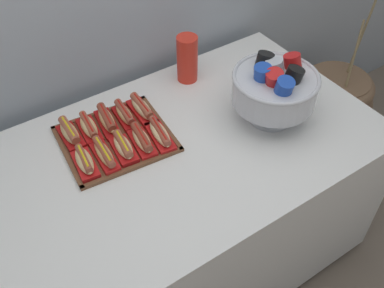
{
  "coord_description": "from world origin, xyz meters",
  "views": [
    {
      "loc": [
        -0.61,
        -1.03,
        1.99
      ],
      "look_at": [
        0.06,
        -0.03,
        0.8
      ],
      "focal_mm": 42.14,
      "sensor_mm": 36.0,
      "label": 1
    }
  ],
  "objects": [
    {
      "name": "floor_vase",
      "position": [
        1.21,
        0.2,
        0.23
      ],
      "size": [
        0.49,
        0.49,
        1.04
      ],
      "color": "brown",
      "rests_on": "ground_plane"
    },
    {
      "name": "hot_dog_7",
      "position": [
        -0.16,
        0.25,
        0.82
      ],
      "size": [
        0.09,
        0.19,
        0.07
      ],
      "color": "#B21414",
      "rests_on": "serving_tray"
    },
    {
      "name": "hot_dog_3",
      "position": [
        -0.1,
        0.08,
        0.82
      ],
      "size": [
        0.09,
        0.17,
        0.06
      ],
      "color": "red",
      "rests_on": "serving_tray"
    },
    {
      "name": "hot_dog_6",
      "position": [
        -0.23,
        0.25,
        0.81
      ],
      "size": [
        0.08,
        0.16,
        0.06
      ],
      "color": "#B21414",
      "rests_on": "serving_tray"
    },
    {
      "name": "hot_dog_5",
      "position": [
        -0.31,
        0.26,
        0.82
      ],
      "size": [
        0.07,
        0.16,
        0.07
      ],
      "color": "#B21414",
      "rests_on": "serving_tray"
    },
    {
      "name": "punch_bowl",
      "position": [
        0.42,
        -0.07,
        0.94
      ],
      "size": [
        0.33,
        0.33,
        0.27
      ],
      "color": "silver",
      "rests_on": "buffet_table"
    },
    {
      "name": "hot_dog_0",
      "position": [
        -0.32,
        0.1,
        0.81
      ],
      "size": [
        0.09,
        0.16,
        0.06
      ],
      "color": "red",
      "rests_on": "serving_tray"
    },
    {
      "name": "serving_tray",
      "position": [
        -0.16,
        0.17,
        0.78
      ],
      "size": [
        0.44,
        0.39,
        0.01
      ],
      "color": "brown",
      "rests_on": "buffet_table"
    },
    {
      "name": "hot_dog_8",
      "position": [
        -0.08,
        0.24,
        0.81
      ],
      "size": [
        0.07,
        0.16,
        0.06
      ],
      "color": "#B21414",
      "rests_on": "serving_tray"
    },
    {
      "name": "cup_stack",
      "position": [
        0.28,
        0.34,
        0.89
      ],
      "size": [
        0.09,
        0.09,
        0.21
      ],
      "color": "red",
      "rests_on": "buffet_table"
    },
    {
      "name": "hot_dog_2",
      "position": [
        -0.17,
        0.08,
        0.81
      ],
      "size": [
        0.09,
        0.16,
        0.06
      ],
      "color": "red",
      "rests_on": "serving_tray"
    },
    {
      "name": "hot_dog_4",
      "position": [
        -0.02,
        0.07,
        0.81
      ],
      "size": [
        0.09,
        0.19,
        0.06
      ],
      "color": "red",
      "rests_on": "serving_tray"
    },
    {
      "name": "hot_dog_1",
      "position": [
        -0.25,
        0.09,
        0.81
      ],
      "size": [
        0.07,
        0.17,
        0.06
      ],
      "color": "red",
      "rests_on": "serving_tray"
    },
    {
      "name": "hot_dog_9",
      "position": [
        -0.01,
        0.23,
        0.82
      ],
      "size": [
        0.08,
        0.18,
        0.06
      ],
      "color": "red",
      "rests_on": "serving_tray"
    },
    {
      "name": "buffet_table",
      "position": [
        0.0,
        0.0,
        0.41
      ],
      "size": [
        1.61,
        0.93,
        0.78
      ],
      "color": "white",
      "rests_on": "ground_plane"
    },
    {
      "name": "ground_plane",
      "position": [
        0.0,
        0.0,
        0.0
      ],
      "size": [
        10.0,
        10.0,
        0.0
      ],
      "primitive_type": "plane",
      "color": "#7A6B5B"
    }
  ]
}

